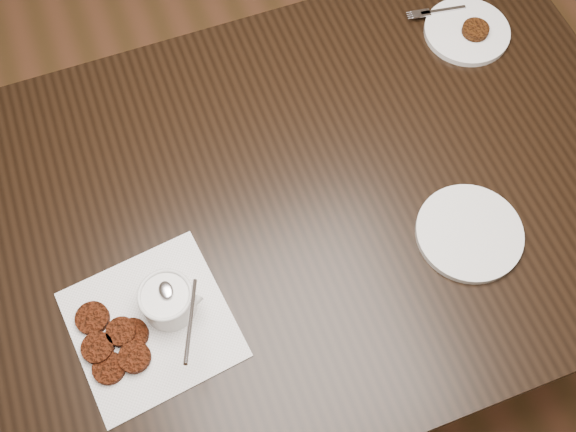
% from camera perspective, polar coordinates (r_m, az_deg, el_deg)
% --- Properties ---
extents(floor, '(4.00, 4.00, 0.00)m').
position_cam_1_polar(floor, '(1.93, 1.38, -10.33)').
color(floor, brown).
rests_on(floor, ground).
extents(table, '(1.44, 0.93, 0.75)m').
position_cam_1_polar(table, '(1.59, 0.21, -5.07)').
color(table, black).
rests_on(table, floor).
extents(napkin, '(0.29, 0.29, 0.00)m').
position_cam_1_polar(napkin, '(1.18, -11.72, -9.16)').
color(napkin, white).
rests_on(napkin, table).
extents(sauce_ramekin, '(0.14, 0.14, 0.13)m').
position_cam_1_polar(sauce_ramekin, '(1.12, -10.64, -6.67)').
color(sauce_ramekin, silver).
rests_on(sauce_ramekin, napkin).
extents(patty_cluster, '(0.24, 0.24, 0.02)m').
position_cam_1_polar(patty_cluster, '(1.17, -14.65, -10.65)').
color(patty_cluster, '#571C0B').
rests_on(patty_cluster, napkin).
extents(plate_with_patty, '(0.21, 0.21, 0.03)m').
position_cam_1_polar(plate_with_patty, '(1.52, 15.28, 15.33)').
color(plate_with_patty, white).
rests_on(plate_with_patty, table).
extents(plate_empty, '(0.25, 0.25, 0.01)m').
position_cam_1_polar(plate_empty, '(1.25, 15.42, -1.42)').
color(plate_empty, silver).
rests_on(plate_empty, table).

